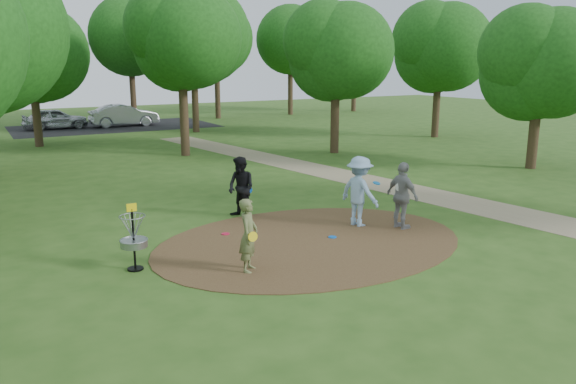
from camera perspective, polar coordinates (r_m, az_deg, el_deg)
ground at (r=14.68m, az=2.35°, el=-5.10°), size 100.00×100.00×0.00m
dirt_clearing at (r=14.68m, az=2.35°, el=-5.07°), size 8.40×8.40×0.02m
footpath at (r=20.15m, az=15.05°, el=-0.51°), size 7.55×39.89×0.01m
parking_lot at (r=43.08m, az=-17.19°, el=6.37°), size 14.00×8.00×0.01m
player_observer_with_disc at (r=12.47m, az=-4.03°, el=-4.42°), size 0.70×0.72×1.67m
player_throwing_with_disc at (r=16.00m, az=7.27°, el=0.05°), size 1.27×1.42×2.01m
player_walking_with_disc at (r=16.76m, az=-4.78°, el=0.44°), size 0.96×1.08×1.85m
player_waiting_with_disc at (r=15.91m, az=11.54°, el=-0.38°), size 0.55×1.14×1.90m
disc_ground_blue at (r=15.03m, az=4.53°, el=-4.58°), size 0.22×0.22×0.02m
disc_ground_red at (r=15.36m, az=-6.37°, el=-4.24°), size 0.22×0.22×0.02m
car_left at (r=42.75m, az=-22.57°, el=6.90°), size 4.37×1.90×1.47m
car_right at (r=42.96m, az=-16.34°, el=7.48°), size 4.88×1.77×1.60m
disc_golf_basket at (r=12.98m, az=-15.45°, el=-3.99°), size 0.63×0.63×1.54m
tree_ring at (r=22.58m, az=-10.28°, el=14.53°), size 37.32×45.62×9.37m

